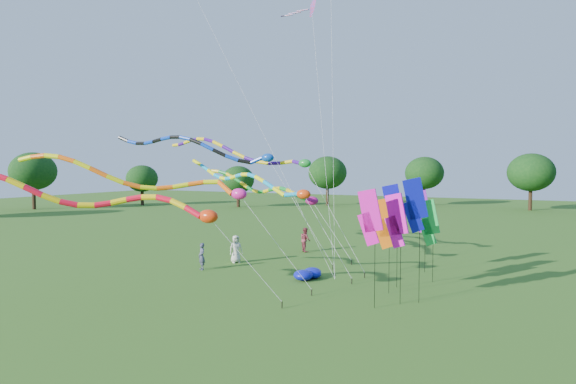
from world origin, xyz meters
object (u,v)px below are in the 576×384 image
at_px(tube_kite_red, 127,203).
at_px(person_b, 202,256).
at_px(person_a, 236,249).
at_px(tube_kite_orange, 156,180).
at_px(person_c, 305,240).
at_px(blue_nylon_heap, 307,276).

height_order(tube_kite_red, person_b, tube_kite_red).
relative_size(tube_kite_red, person_a, 6.73).
height_order(tube_kite_orange, person_a, tube_kite_orange).
xyz_separation_m(tube_kite_orange, person_b, (-1.09, 5.08, -4.67)).
bearing_deg(person_b, person_c, 102.79).
bearing_deg(blue_nylon_heap, tube_kite_orange, -134.70).
relative_size(person_a, person_b, 1.10).
bearing_deg(person_a, blue_nylon_heap, -70.84).
height_order(tube_kite_orange, blue_nylon_heap, tube_kite_orange).
height_order(person_a, person_c, person_a).
height_order(blue_nylon_heap, person_c, person_c).
bearing_deg(person_c, tube_kite_orange, 127.46).
xyz_separation_m(tube_kite_red, person_c, (1.50, 15.72, -3.68)).
bearing_deg(person_b, person_a, 108.57).
xyz_separation_m(tube_kite_orange, person_a, (-0.40, 7.77, -4.59)).
xyz_separation_m(blue_nylon_heap, person_c, (-3.57, 7.77, 0.67)).
height_order(tube_kite_red, tube_kite_orange, tube_kite_orange).
distance_m(tube_kite_orange, blue_nylon_heap, 9.46).
relative_size(tube_kite_red, person_b, 7.39).
bearing_deg(person_b, blue_nylon_heap, 37.37).
relative_size(tube_kite_orange, blue_nylon_heap, 7.50).
relative_size(blue_nylon_heap, person_c, 1.01).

